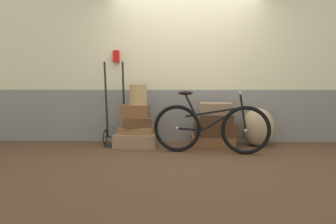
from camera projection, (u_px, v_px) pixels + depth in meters
The scene contains 14 objects.
ground at pixel (189, 154), 4.27m from camera, with size 10.11×5.20×0.06m, color #513823.
station_building at pixel (187, 52), 4.95m from camera, with size 8.11×0.74×3.11m.
suitcase_0 at pixel (136, 140), 4.60m from camera, with size 0.67×0.42×0.21m, color #937051.
suitcase_1 at pixel (137, 130), 4.64m from camera, with size 0.54×0.37×0.11m, color olive.
suitcase_2 at pixel (138, 122), 4.59m from camera, with size 0.44×0.32×0.14m, color brown.
suitcase_3 at pixel (135, 111), 4.56m from camera, with size 0.43×0.27×0.21m, color brown.
suitcase_4 at pixel (212, 141), 4.64m from camera, with size 0.67×0.49×0.18m, color brown.
suitcase_5 at pixel (215, 129), 4.61m from camera, with size 0.68×0.46×0.21m, color #4C2D19.
suitcase_6 at pixel (216, 119), 4.55m from camera, with size 0.52×0.32×0.15m, color #4C2D19.
suitcase_7 at pixel (215, 109), 4.54m from camera, with size 0.49×0.35×0.18m, color #937051.
wicker_basket at pixel (138, 95), 4.56m from camera, with size 0.28×0.28×0.32m, color tan.
luggage_trolley at pixel (115, 124), 4.73m from camera, with size 0.37×0.35×1.37m.
burlap_sack at pixel (258, 127), 4.65m from camera, with size 0.51×0.43×0.62m, color tan.
bicycle at pixel (210, 128), 4.17m from camera, with size 1.69×0.46×0.91m.
Camera 1 is at (-0.23, -4.19, 1.03)m, focal length 30.46 mm.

